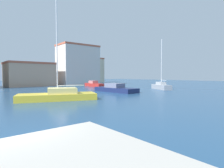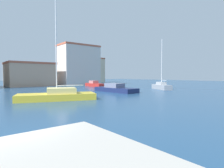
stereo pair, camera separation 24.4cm
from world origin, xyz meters
The scene contains 8 objects.
water centered at (15.00, 20.00, 0.00)m, with size 160.00×160.00×0.00m, color navy.
sailboat_grey_behind_lamppost centered at (29.68, 15.02, 0.63)m, with size 4.07×5.75×9.91m.
motorboat_navy_near_pier centered at (19.07, 16.70, 0.51)m, with size 3.29×8.23×1.43m.
motorboat_red_mid_harbor centered at (24.24, 30.70, 0.52)m, with size 2.71×7.70×1.46m.
sailboat_yellow_far_left centered at (7.36, 13.03, 0.56)m, with size 9.00×5.76×13.72m.
yacht_club centered at (12.57, 43.39, 3.06)m, with size 11.16×8.91×6.09m.
warehouse_block centered at (26.06, 42.08, 5.88)m, with size 11.46×7.27×11.75m.
waterfront_apartments centered at (38.40, 51.95, 4.73)m, with size 6.35×5.34×9.44m.
Camera 1 is at (-1.13, -6.74, 2.81)m, focal length 29.28 mm.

